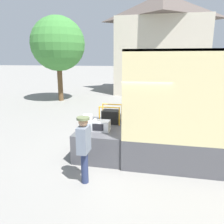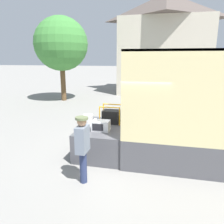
{
  "view_description": "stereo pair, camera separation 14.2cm",
  "coord_description": "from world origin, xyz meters",
  "px_view_note": "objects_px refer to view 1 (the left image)",
  "views": [
    {
      "loc": [
        0.86,
        -6.64,
        3.07
      ],
      "look_at": [
        -0.45,
        -0.2,
        1.44
      ],
      "focal_mm": 35.0,
      "sensor_mm": 36.0,
      "label": 1
    },
    {
      "loc": [
        1.0,
        -6.61,
        3.07
      ],
      "look_at": [
        -0.45,
        -0.2,
        1.44
      ],
      "focal_mm": 35.0,
      "sensor_mm": 36.0,
      "label": 2
    }
  ],
  "objects_px": {
    "worker_person": "(84,143)",
    "orange_bucket": "(88,120)",
    "street_tree": "(58,44)",
    "microwave": "(101,126)",
    "portable_generator": "(111,116)"
  },
  "relations": [
    {
      "from": "orange_bucket",
      "to": "street_tree",
      "type": "xyz_separation_m",
      "value": [
        -4.75,
        8.25,
        2.95
      ]
    },
    {
      "from": "worker_person",
      "to": "orange_bucket",
      "type": "bearing_deg",
      "value": 104.71
    },
    {
      "from": "worker_person",
      "to": "street_tree",
      "type": "height_order",
      "value": "street_tree"
    },
    {
      "from": "portable_generator",
      "to": "microwave",
      "type": "bearing_deg",
      "value": -99.4
    },
    {
      "from": "microwave",
      "to": "street_tree",
      "type": "distance_m",
      "value": 10.6
    },
    {
      "from": "street_tree",
      "to": "portable_generator",
      "type": "bearing_deg",
      "value": -55.15
    },
    {
      "from": "microwave",
      "to": "portable_generator",
      "type": "relative_size",
      "value": 0.74
    },
    {
      "from": "orange_bucket",
      "to": "portable_generator",
      "type": "bearing_deg",
      "value": 31.54
    },
    {
      "from": "microwave",
      "to": "street_tree",
      "type": "height_order",
      "value": "street_tree"
    },
    {
      "from": "microwave",
      "to": "orange_bucket",
      "type": "bearing_deg",
      "value": 142.22
    },
    {
      "from": "portable_generator",
      "to": "orange_bucket",
      "type": "bearing_deg",
      "value": -148.46
    },
    {
      "from": "portable_generator",
      "to": "worker_person",
      "type": "xyz_separation_m",
      "value": [
        -0.19,
        -2.36,
        -0.07
      ]
    },
    {
      "from": "portable_generator",
      "to": "worker_person",
      "type": "relative_size",
      "value": 0.42
    },
    {
      "from": "worker_person",
      "to": "street_tree",
      "type": "distance_m",
      "value": 11.83
    },
    {
      "from": "orange_bucket",
      "to": "street_tree",
      "type": "bearing_deg",
      "value": 119.91
    }
  ]
}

